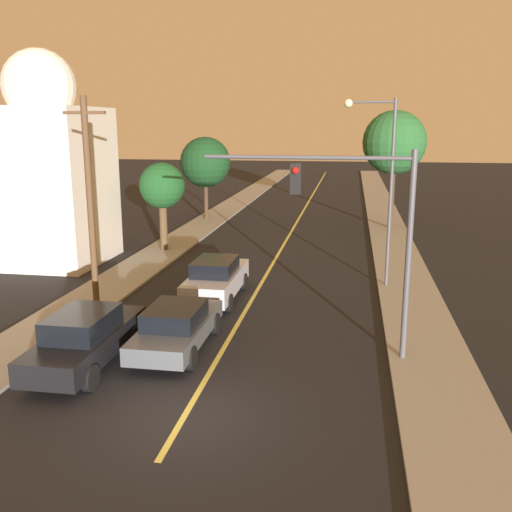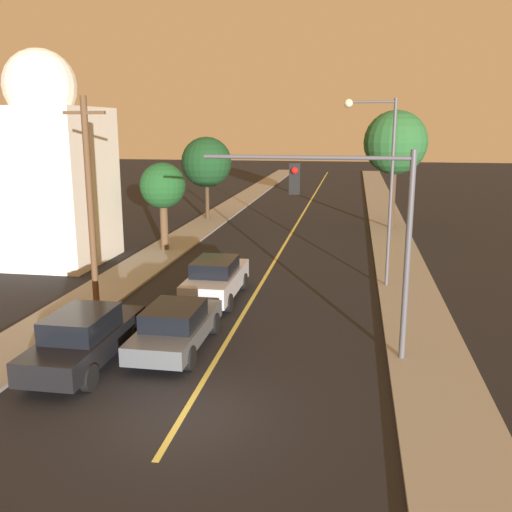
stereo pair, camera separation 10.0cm
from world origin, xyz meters
The scene contains 14 objects.
ground_plane centered at (0.00, 0.00, 0.00)m, with size 200.00×200.00×0.00m, color black.
road_surface centered at (0.00, 36.00, 0.01)m, with size 10.25×80.00×0.01m.
sidewalk_left centered at (-6.38, 36.00, 0.06)m, with size 2.50×80.00×0.12m.
sidewalk_right centered at (6.38, 36.00, 0.06)m, with size 2.50×80.00×0.12m.
car_near_lane_front centered at (-1.44, 4.09, 0.77)m, with size 1.95×4.82×1.47m.
car_near_lane_second centered at (-1.44, 9.44, 0.88)m, with size 1.90×4.95×1.72m.
car_outer_lane_front centered at (-3.69, 2.44, 0.86)m, with size 1.91×5.11×1.69m.
traffic_signal_mast centered at (4.06, 4.34, 4.39)m, with size 6.09×0.42×6.17m.
streetlamp_right centered at (5.00, 12.39, 5.14)m, with size 2.15×0.36×7.89m.
utility_pole_left centered at (-5.73, 7.51, 4.21)m, with size 1.60×0.24×7.85m.
tree_left_near centered at (-6.42, 17.76, 3.63)m, with size 2.51×2.51×4.83m.
tree_left_far centered at (-6.74, 28.57, 4.26)m, with size 3.66×3.66×5.98m.
tree_right_near centered at (6.52, 26.96, 5.78)m, with size 4.17×4.17×7.77m.
domed_building_left centered at (-11.35, 14.51, 4.70)m, with size 5.44×5.44×10.56m.
Camera 1 is at (3.82, -12.22, 6.96)m, focal length 40.00 mm.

